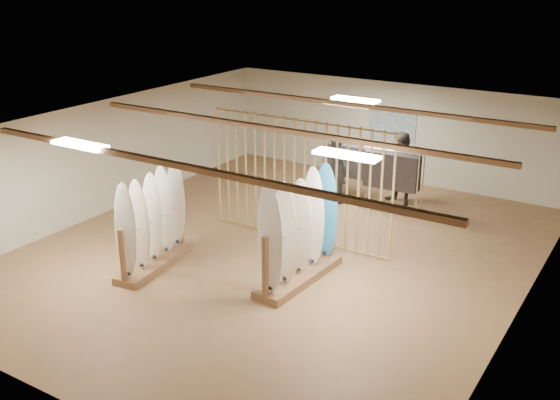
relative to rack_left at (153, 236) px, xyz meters
The scene contains 16 objects.
floor 2.76m from the rack_left, 47.71° to the left, with size 12.00×12.00×0.00m, color olive.
ceiling 3.41m from the rack_left, 47.71° to the left, with size 12.00×12.00×0.00m, color #9C9993.
wall_back 8.21m from the rack_left, 77.28° to the left, with size 12.00×12.00×0.00m, color beige.
wall_front 4.46m from the rack_left, 65.87° to the right, with size 12.00×12.00×0.00m, color beige.
wall_left 3.83m from the rack_left, 148.25° to the left, with size 12.00×12.00×0.00m, color beige.
wall_right 7.12m from the rack_left, 16.23° to the left, with size 12.00×12.00×0.00m, color beige.
ceiling_slats 3.36m from the rack_left, 47.71° to the left, with size 9.50×6.12×0.10m, color brown.
light_panels 3.37m from the rack_left, 47.71° to the left, with size 1.20×0.35×0.06m, color white.
bamboo_partition 3.39m from the rack_left, 57.07° to the left, with size 4.45×0.05×2.78m.
poster 8.21m from the rack_left, 77.25° to the left, with size 1.40×0.03×0.90m, color #316DAC.
rack_left is the anchor object (origin of this frame).
rack_right 3.02m from the rack_left, 20.01° to the left, with size 0.74×2.36×2.22m.
clothing_rack_a 6.22m from the rack_left, 76.41° to the left, with size 1.41×0.36×1.52m.
clothing_rack_b 6.30m from the rack_left, 63.49° to the left, with size 1.49×0.40×1.60m.
shopper_a 5.63m from the rack_left, 75.84° to the left, with size 0.75×0.51×2.06m, color #282930.
shopper_b 6.79m from the rack_left, 65.19° to the left, with size 1.03×0.81×2.15m, color #363029.
Camera 1 is at (6.85, -10.99, 5.93)m, focal length 42.00 mm.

